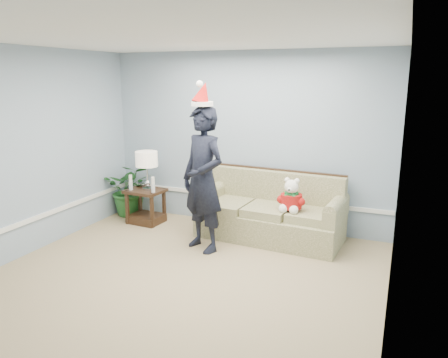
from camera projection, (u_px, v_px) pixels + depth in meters
room_shell at (163, 172)px, 4.50m from camera, size 4.54×5.04×2.74m
wainscot_trim at (135, 211)px, 6.20m from camera, size 4.49×4.99×0.06m
sofa at (271, 215)px, 6.37m from camera, size 2.12×1.02×0.96m
side_table at (146, 210)px, 7.05m from camera, size 0.61×0.52×0.55m
table_lamp at (147, 161)px, 6.86m from camera, size 0.35×0.35×0.62m
candle_pair at (142, 184)px, 6.85m from camera, size 0.47×0.06×0.25m
houseplant at (131, 189)px, 7.40m from camera, size 1.04×0.99×0.91m
man at (203, 180)px, 5.80m from camera, size 0.84×0.72×1.95m
santa_hat at (203, 95)px, 5.56m from camera, size 0.39×0.41×0.33m
teddy_bear at (291, 199)px, 5.98m from camera, size 0.30×0.34×0.47m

